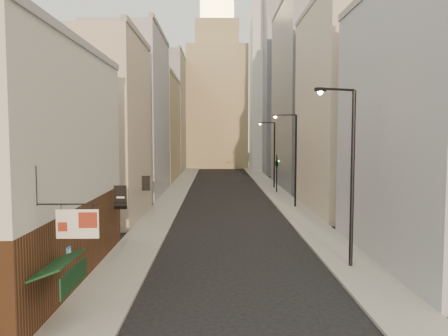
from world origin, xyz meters
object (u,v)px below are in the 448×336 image
Objects in this scene: clock_tower at (217,93)px; traffic_light_right at (277,164)px; streetlamp_near at (349,167)px; streetlamp_far at (273,151)px; white_tower at (270,82)px; streetlamp_mid at (293,155)px.

clock_tower reaches higher than traffic_light_right.
streetlamp_near is 2.00× the size of traffic_light_right.
white_tower is at bearing 81.82° from streetlamp_far.
white_tower is 4.30× the size of streetlamp_mid.
white_tower is 68.71m from streetlamp_near.
streetlamp_near is at bearing 85.61° from traffic_light_right.
streetlamp_near is 1.04× the size of streetlamp_mid.
white_tower is 32.85m from streetlamp_far.
white_tower is 4.14× the size of streetlamp_near.
streetlamp_far is 5.66m from traffic_light_right.
streetlamp_mid is 11.37m from traffic_light_right.
streetlamp_near reaches higher than streetlamp_mid.
streetlamp_far is 1.87× the size of traffic_light_right.
streetlamp_near is (7.07, -81.38, -11.91)m from clock_tower.
streetlamp_near reaches higher than streetlamp_far.
streetlamp_mid is at bearing -94.08° from white_tower.
clock_tower reaches higher than streetlamp_near.
streetlamp_mid is at bearing -82.78° from clock_tower.
clock_tower is at bearing 73.69° from streetlamp_near.
clock_tower is 8.98× the size of traffic_light_right.
white_tower is at bearing -99.09° from traffic_light_right.
white_tower is 8.30× the size of traffic_light_right.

